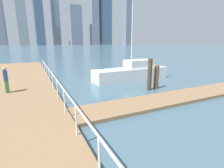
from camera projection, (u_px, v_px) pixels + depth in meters
ground_plane at (76, 74)px, 18.38m from camera, size 300.00×300.00×0.00m
floating_dock at (175, 98)px, 10.37m from camera, size 13.84×2.00×0.18m
boardwalk_railing at (64, 94)px, 7.27m from camera, size 0.06×24.78×1.08m
dock_piling_0 at (150, 75)px, 12.07m from camera, size 0.31×0.31×2.27m
dock_piling_1 at (156, 77)px, 12.54m from camera, size 0.35×0.35×1.74m
moored_boat_1 at (132, 72)px, 15.54m from camera, size 7.23×2.10×6.71m
pedestrian_0 at (6, 80)px, 10.18m from camera, size 0.28×0.39×1.57m
skyline_tower_2 at (39, 23)px, 153.09m from camera, size 8.08×6.65×38.79m
skyline_tower_3 at (54, 8)px, 167.22m from camera, size 6.99×13.44×70.94m
skyline_tower_4 at (75, 26)px, 169.30m from camera, size 12.33×10.99×37.69m
skyline_tower_5 at (94, 16)px, 176.88m from camera, size 8.20×8.58×59.46m
skyline_tower_6 at (105, 4)px, 180.97m from camera, size 12.78×9.64×84.49m
skyline_tower_7 at (128, 12)px, 179.59m from camera, size 9.75×8.59×67.78m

